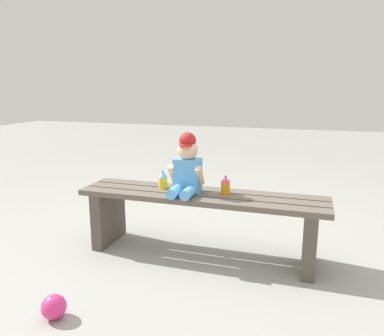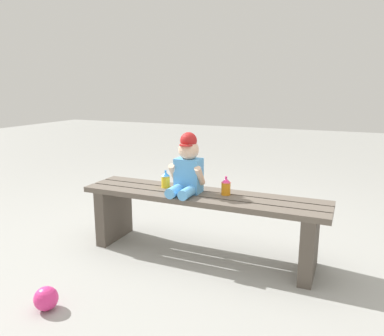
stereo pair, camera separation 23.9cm
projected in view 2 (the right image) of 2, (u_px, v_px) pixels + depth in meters
name	position (u px, v px, depth m)	size (l,w,h in m)	color
ground_plane	(201.00, 254.00, 2.55)	(16.00, 16.00, 0.00)	#999993
park_bench	(201.00, 213.00, 2.49)	(1.65, 0.36, 0.44)	#60564C
child_figure	(187.00, 167.00, 2.44)	(0.23, 0.27, 0.40)	#59A5E5
sippy_cup_left	(166.00, 179.00, 2.59)	(0.06, 0.06, 0.12)	yellow
sippy_cup_right	(226.00, 186.00, 2.42)	(0.06, 0.06, 0.12)	orange
toy_ball	(46.00, 298.00, 1.91)	(0.12, 0.12, 0.12)	#E5337F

